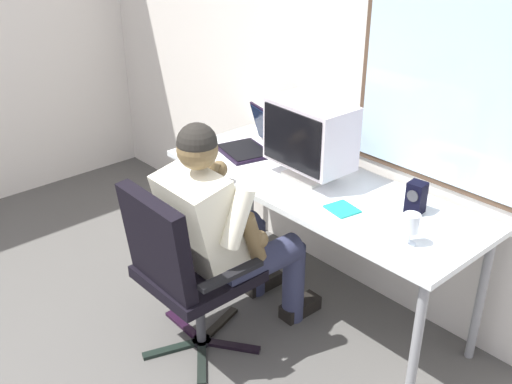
% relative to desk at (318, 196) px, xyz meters
% --- Properties ---
extents(wall_rear, '(5.48, 0.08, 2.88)m').
position_rel_desk_xyz_m(wall_rear, '(0.19, 0.39, 0.75)').
color(wall_rear, silver).
rests_on(wall_rear, ground).
extents(desk, '(1.81, 0.66, 0.76)m').
position_rel_desk_xyz_m(desk, '(0.00, 0.00, 0.00)').
color(desk, gray).
rests_on(desk, ground).
extents(office_chair, '(0.61, 0.61, 0.94)m').
position_rel_desk_xyz_m(office_chair, '(-0.15, -0.79, -0.16)').
color(office_chair, black).
rests_on(office_chair, ground).
extents(person_seated, '(0.54, 0.83, 1.22)m').
position_rel_desk_xyz_m(person_seated, '(-0.15, -0.51, -0.06)').
color(person_seated, '#303450').
rests_on(person_seated, ground).
extents(crt_monitor, '(0.46, 0.29, 0.42)m').
position_rel_desk_xyz_m(crt_monitor, '(-0.10, 0.03, 0.31)').
color(crt_monitor, beige).
rests_on(crt_monitor, desk).
extents(laptop, '(0.38, 0.39, 0.25)m').
position_rel_desk_xyz_m(laptop, '(-0.57, 0.06, 0.13)').
color(laptop, black).
rests_on(laptop, desk).
extents(wine_glass, '(0.07, 0.07, 0.15)m').
position_rel_desk_xyz_m(wine_glass, '(0.66, -0.14, 0.16)').
color(wine_glass, silver).
rests_on(wine_glass, desk).
extents(desk_speaker, '(0.09, 0.09, 0.15)m').
position_rel_desk_xyz_m(desk_speaker, '(0.51, 0.12, 0.14)').
color(desk_speaker, black).
rests_on(desk_speaker, desk).
extents(cd_case, '(0.16, 0.15, 0.01)m').
position_rel_desk_xyz_m(cd_case, '(0.27, -0.12, 0.07)').
color(cd_case, teal).
rests_on(cd_case, desk).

